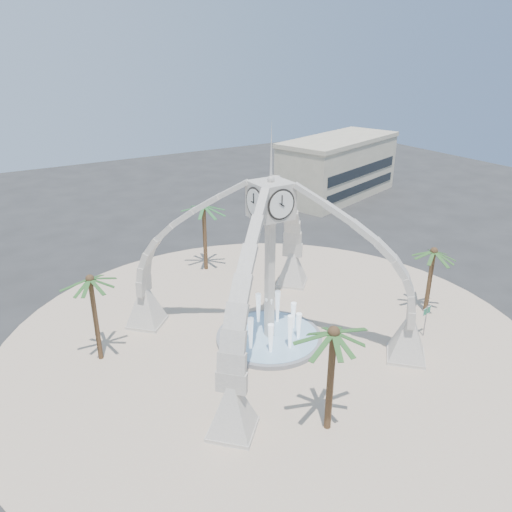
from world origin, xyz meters
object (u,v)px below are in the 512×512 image
clock_tower (270,262)px  street_sign (426,315)px  palm_west (90,280)px  palm_north (204,207)px  fountain (269,337)px  palm_east (434,252)px  palm_south (334,334)px

clock_tower → street_sign: size_ratio=6.73×
palm_west → palm_north: palm_north is taller
clock_tower → fountain: size_ratio=2.24×
palm_east → palm_south: (-15.80, -6.56, 0.96)m
clock_tower → palm_east: size_ratio=2.88×
fountain → palm_south: (-2.20, -9.69, 6.10)m
clock_tower → street_sign: (10.41, -5.73, -4.59)m
clock_tower → fountain: 6.20m
fountain → palm_south: 11.66m
clock_tower → palm_east: bearing=-13.0°
clock_tower → fountain: clock_tower is taller
palm_north → street_sign: 22.27m
fountain → street_sign: (10.41, -5.74, 1.62)m
palm_east → palm_north: (-11.90, 17.38, 1.07)m
clock_tower → palm_south: 9.94m
palm_east → palm_west: (-25.16, 7.33, 0.79)m
palm_east → palm_south: bearing=-157.5°
palm_north → street_sign: (8.71, -19.98, -4.59)m
clock_tower → street_sign: bearing=-28.9°
fountain → palm_west: size_ratio=1.14×
fountain → palm_north: bearing=83.2°
palm_north → palm_south: (-3.90, -23.94, -0.10)m
palm_south → clock_tower: bearing=77.2°
palm_west → street_sign: palm_west is taller
palm_east → palm_west: 26.22m
palm_west → palm_south: size_ratio=0.96×
palm_south → palm_north: bearing=80.7°
fountain → street_sign: bearing=-28.9°
clock_tower → palm_north: (1.70, 14.24, -0.00)m
street_sign → fountain: bearing=141.9°
palm_north → palm_east: bearing=-55.6°
fountain → palm_west: bearing=160.0°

